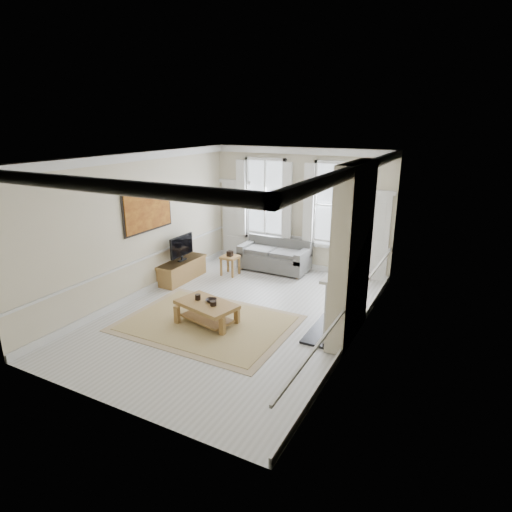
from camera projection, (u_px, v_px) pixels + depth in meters
The scene contains 23 objects.
floor at pixel (236, 314), 9.41m from camera, with size 7.20×7.20×0.00m, color #B7B5AD.
ceiling at pixel (233, 157), 8.38m from camera, with size 7.20×7.20×0.00m, color white.
back_wall at pixel (300, 209), 11.93m from camera, with size 5.20×5.20×0.00m, color beige.
left_wall at pixel (139, 226), 10.04m from camera, with size 7.20×7.20×0.00m, color beige.
right_wall at pixel (358, 258), 7.75m from camera, with size 7.20×7.20×0.00m, color beige.
window_left at pixel (265, 200), 12.29m from camera, with size 1.26×0.20×2.20m, color #B2BCC6, non-canonical shape.
window_right at pixel (336, 206), 11.37m from camera, with size 1.26×0.20×2.20m, color #B2BCC6, non-canonical shape.
door_left at pixel (236, 221), 12.97m from camera, with size 0.90×0.08×2.30m, color silver.
door_right at pixel (371, 238), 11.16m from camera, with size 0.90×0.08×2.30m, color silver.
painting at pixel (148, 210), 10.17m from camera, with size 0.05×1.66×1.06m, color #C27721.
chimney_breast at pixel (352, 254), 7.99m from camera, with size 0.35×1.70×3.38m, color beige.
hearth at pixel (326, 329), 8.69m from camera, with size 0.55×1.50×0.05m, color black.
fireplace at pixel (337, 299), 8.39m from camera, with size 0.21×1.45×1.33m.
mirror at pixel (342, 234), 7.98m from camera, with size 0.06×1.26×1.06m, color gold.
sofa at pixel (275, 257), 12.15m from camera, with size 1.94×0.94×0.88m.
side_table at pixel (230, 260), 11.70m from camera, with size 0.45×0.45×0.54m.
rug at pixel (207, 323), 8.98m from camera, with size 3.50×2.60×0.02m, color tan.
coffee_table at pixel (207, 306), 8.86m from camera, with size 1.41×1.01×0.48m.
ceramic_pot_a at pixel (198, 297), 8.97m from camera, with size 0.12×0.12×0.12m, color black.
ceramic_pot_b at pixel (213, 303), 8.69m from camera, with size 0.14×0.14×0.10m, color black.
bowl at pixel (211, 300), 8.89m from camera, with size 0.23×0.23×0.06m, color black.
tv_stand at pixel (182, 270), 11.37m from camera, with size 0.49×1.52×0.54m, color olive.
tv at pixel (182, 246), 11.16m from camera, with size 0.08×0.90×0.68m.
Camera 1 is at (4.37, -7.39, 4.09)m, focal length 30.00 mm.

